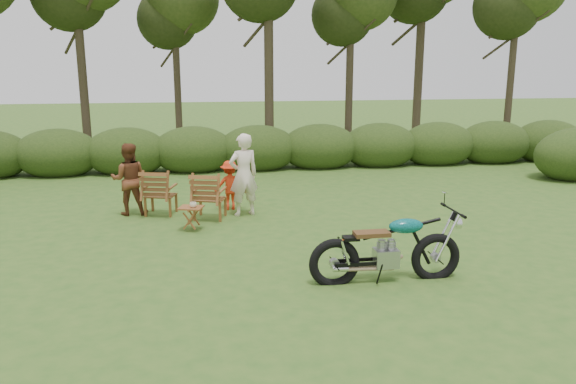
{
  "coord_description": "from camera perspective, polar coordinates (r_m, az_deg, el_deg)",
  "views": [
    {
      "loc": [
        -1.86,
        -8.43,
        3.31
      ],
      "look_at": [
        -0.2,
        1.8,
        0.9
      ],
      "focal_mm": 35.0,
      "sensor_mm": 36.0,
      "label": 1
    }
  ],
  "objects": [
    {
      "name": "adult_a",
      "position": [
        12.47,
        -4.47,
        -2.34
      ],
      "size": [
        0.76,
        0.6,
        1.81
      ],
      "primitive_type": "imported",
      "rotation": [
        0.0,
        0.0,
        3.43
      ],
      "color": "#F6E0CB",
      "rests_on": "ground"
    },
    {
      "name": "side_table",
      "position": [
        11.41,
        -9.78,
        -2.69
      ],
      "size": [
        0.57,
        0.52,
        0.49
      ],
      "primitive_type": null,
      "rotation": [
        0.0,
        0.0,
        -0.29
      ],
      "color": "brown",
      "rests_on": "ground"
    },
    {
      "name": "motorcycle",
      "position": [
        8.94,
        9.81,
        -8.83
      ],
      "size": [
        2.27,
        0.87,
        1.3
      ],
      "primitive_type": null,
      "rotation": [
        0.0,
        0.0,
        -0.0
      ],
      "color": "#0B9994",
      "rests_on": "ground"
    },
    {
      "name": "adult_b",
      "position": [
        12.98,
        -15.65,
        -2.18
      ],
      "size": [
        0.77,
        0.6,
        1.59
      ],
      "primitive_type": "imported",
      "rotation": [
        0.0,
        0.0,
        3.14
      ],
      "color": "brown",
      "rests_on": "ground"
    },
    {
      "name": "lawn_chair_left",
      "position": [
        12.82,
        -12.72,
        -2.2
      ],
      "size": [
        0.86,
        0.86,
        1.02
      ],
      "primitive_type": null,
      "rotation": [
        0.0,
        0.0,
        2.88
      ],
      "color": "brown",
      "rests_on": "ground"
    },
    {
      "name": "ground",
      "position": [
        9.24,
        3.05,
        -7.9
      ],
      "size": [
        80.0,
        80.0,
        0.0
      ],
      "primitive_type": "plane",
      "color": "#2E531B",
      "rests_on": "ground"
    },
    {
      "name": "cup",
      "position": [
        11.29,
        -9.61,
        -1.29
      ],
      "size": [
        0.16,
        0.16,
        0.1
      ],
      "primitive_type": "imported",
      "rotation": [
        0.0,
        0.0,
        -0.2
      ],
      "color": "beige",
      "rests_on": "side_table"
    },
    {
      "name": "tree_line",
      "position": [
        18.33,
        -1.86,
        14.65
      ],
      "size": [
        22.52,
        11.62,
        8.14
      ],
      "color": "#34271C",
      "rests_on": "ground"
    },
    {
      "name": "lawn_chair_right",
      "position": [
        12.28,
        -7.89,
        -2.66
      ],
      "size": [
        0.88,
        0.88,
        1.03
      ],
      "primitive_type": null,
      "rotation": [
        0.0,
        0.0,
        2.85
      ],
      "color": "brown",
      "rests_on": "ground"
    },
    {
      "name": "child",
      "position": [
        12.97,
        -5.86,
        -1.75
      ],
      "size": [
        0.75,
        0.46,
        1.13
      ],
      "primitive_type": "imported",
      "rotation": [
        0.0,
        0.0,
        3.2
      ],
      "color": "red",
      "rests_on": "ground"
    }
  ]
}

